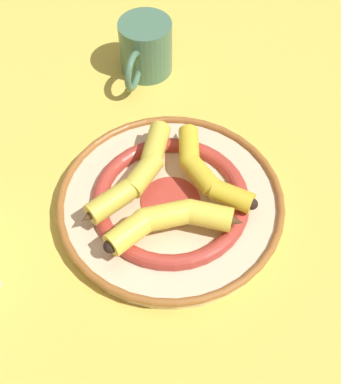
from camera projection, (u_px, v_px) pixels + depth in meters
ground_plane at (145, 210)px, 0.80m from camera, size 2.80×2.80×0.00m
decorative_bowl at (170, 201)px, 0.79m from camera, size 0.34×0.34×0.04m
banana_a at (134, 175)px, 0.78m from camera, size 0.19×0.14×0.03m
banana_b at (205, 170)px, 0.78m from camera, size 0.17×0.11×0.03m
banana_c at (171, 220)px, 0.73m from camera, size 0.08×0.20×0.03m
coffee_mug at (145, 48)px, 0.94m from camera, size 0.14×0.09×0.10m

